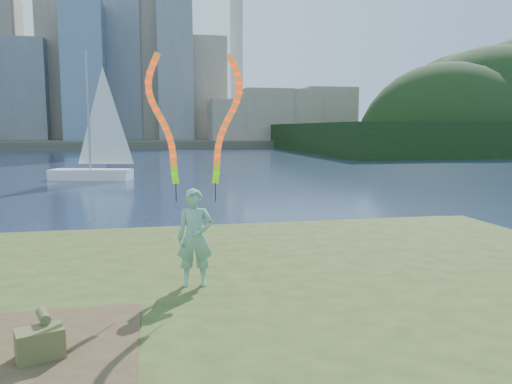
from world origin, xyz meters
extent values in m
plane|color=#17233B|center=(0.00, 0.00, 0.00)|extent=(320.00, 320.00, 0.00)
cube|color=#354318|center=(0.00, -2.50, 0.15)|extent=(20.00, 18.00, 0.30)
cube|color=#354318|center=(0.00, -2.20, 0.40)|extent=(17.00, 15.00, 0.30)
cube|color=#354318|center=(0.00, -2.00, 0.65)|extent=(14.00, 12.00, 0.30)
cube|color=#464233|center=(0.00, 95.00, 0.60)|extent=(320.00, 40.00, 1.20)
cylinder|color=silver|center=(18.00, 102.00, 30.20)|extent=(2.80, 2.80, 58.00)
imported|color=#137443|center=(0.23, -0.96, 1.57)|extent=(0.60, 0.43, 1.54)
cylinder|color=black|center=(-0.05, -0.83, 2.28)|extent=(0.02, 0.02, 0.30)
cylinder|color=black|center=(0.56, -0.90, 2.28)|extent=(0.02, 0.02, 0.30)
cube|color=brown|center=(-1.63, -3.20, 0.97)|extent=(0.56, 0.46, 0.34)
cylinder|color=brown|center=(-1.63, -2.97, 1.20)|extent=(0.22, 0.34, 0.11)
cube|color=white|center=(-4.38, 24.90, 0.31)|extent=(5.37, 2.95, 0.72)
cylinder|color=gray|center=(-4.38, 24.90, 4.30)|extent=(0.14, 0.14, 7.78)
camera|label=1|loc=(-0.38, -8.67, 3.27)|focal=35.00mm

